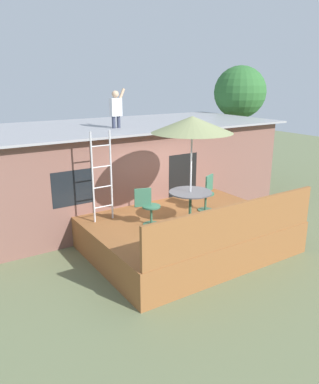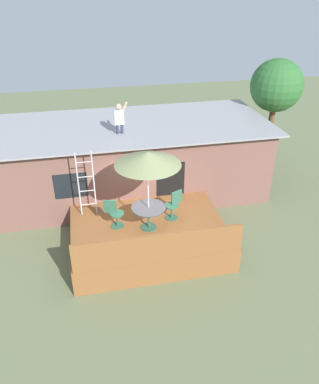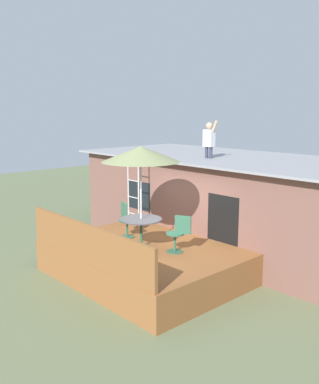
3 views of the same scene
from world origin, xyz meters
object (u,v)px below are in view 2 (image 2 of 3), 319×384
(patio_table, at_px, (149,212))
(patio_chair_right, at_px, (173,205))
(patio_umbrella, at_px, (148,158))
(person_figure, at_px, (119,117))
(backyard_tree, at_px, (276,86))
(step_ladder, at_px, (86,184))
(patio_chair_left, at_px, (114,213))

(patio_table, distance_m, patio_chair_right, 0.97)
(patio_umbrella, xyz_separation_m, patio_chair_right, (0.87, 0.41, -1.89))
(person_figure, distance_m, backyard_tree, 7.03)
(patio_chair_right, xyz_separation_m, backyard_tree, (5.46, 4.53, 2.31))
(step_ladder, bearing_deg, patio_chair_right, -16.53)
(patio_table, distance_m, patio_umbrella, 1.76)
(patio_umbrella, distance_m, patio_chair_right, 2.12)
(patio_chair_right, bearing_deg, patio_chair_left, -22.39)
(person_figure, height_order, patio_chair_left, person_figure)
(patio_umbrella, relative_size, patio_chair_left, 2.76)
(patio_chair_left, bearing_deg, step_ladder, 147.76)
(patio_chair_left, height_order, patio_chair_right, same)
(patio_chair_right, bearing_deg, backyard_tree, -165.80)
(patio_table, distance_m, backyard_tree, 8.32)
(step_ladder, bearing_deg, patio_umbrella, -34.14)
(step_ladder, bearing_deg, backyard_tree, 24.85)
(patio_table, bearing_deg, patio_chair_left, 162.75)
(patio_chair_right, relative_size, backyard_tree, 0.20)
(patio_table, relative_size, person_figure, 0.94)
(person_figure, distance_m, patio_chair_right, 3.60)
(step_ladder, height_order, patio_chair_left, step_ladder)
(step_ladder, height_order, person_figure, person_figure)
(step_ladder, height_order, patio_chair_right, step_ladder)
(patio_chair_left, bearing_deg, patio_umbrella, 0.00)
(step_ladder, distance_m, patio_chair_right, 2.82)
(patio_chair_right, height_order, backyard_tree, backyard_tree)
(backyard_tree, bearing_deg, patio_chair_right, -140.34)
(patio_chair_right, bearing_deg, patio_umbrella, -0.00)
(patio_umbrella, bearing_deg, backyard_tree, 37.98)
(patio_chair_left, relative_size, backyard_tree, 0.20)
(step_ladder, distance_m, person_figure, 2.70)
(patio_umbrella, relative_size, step_ladder, 1.15)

